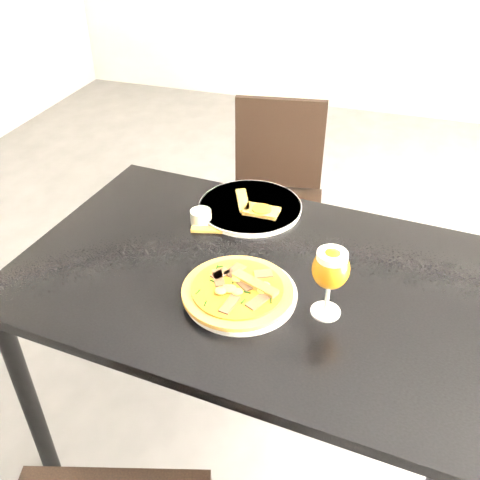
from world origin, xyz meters
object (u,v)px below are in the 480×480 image
(chair_far, at_px, (275,195))
(beer_glass, at_px, (331,269))
(dining_table, at_px, (247,296))
(pizza, at_px, (238,290))

(chair_far, xyz_separation_m, beer_glass, (0.37, -0.96, 0.41))
(chair_far, bearing_deg, dining_table, -89.77)
(beer_glass, bearing_deg, dining_table, 156.37)
(pizza, relative_size, beer_glass, 1.51)
(chair_far, bearing_deg, pizza, -90.26)
(beer_glass, bearing_deg, chair_far, 110.91)
(dining_table, height_order, chair_far, chair_far)
(dining_table, bearing_deg, beer_glass, -19.28)
(chair_far, relative_size, beer_glass, 4.71)
(dining_table, xyz_separation_m, beer_glass, (0.22, -0.10, 0.22))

